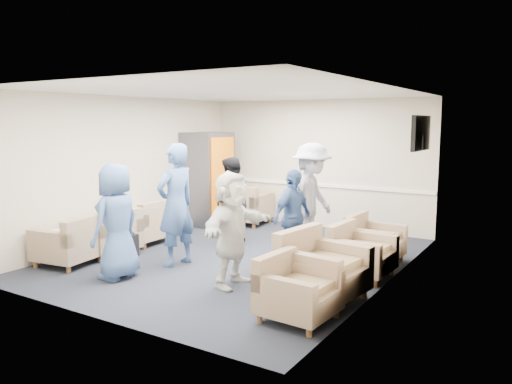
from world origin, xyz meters
The scene contains 25 objects.
floor centered at (0.00, 0.00, 0.00)m, with size 6.00×6.00×0.00m, color black.
ceiling centered at (0.00, 0.00, 2.70)m, with size 6.00×6.00×0.00m, color silver.
back_wall centered at (0.00, 3.00, 1.35)m, with size 5.00×0.02×2.70m, color beige.
front_wall centered at (0.00, -3.00, 1.35)m, with size 5.00×0.02×2.70m, color beige.
left_wall centered at (-2.50, 0.00, 1.35)m, with size 0.02×6.00×2.70m, color beige.
right_wall centered at (2.50, 0.00, 1.35)m, with size 0.02×6.00×2.70m, color beige.
chair_rail centered at (0.00, 2.98, 0.90)m, with size 4.98×0.04×0.06m, color white.
tv centered at (2.44, 1.80, 2.05)m, with size 0.10×1.00×0.58m.
armchair_left_near centered at (-1.99, -1.74, 0.33)m, with size 0.93×0.93×0.66m.
armchair_left_mid centered at (-1.93, -0.99, 0.33)m, with size 0.96×0.96×0.67m.
armchair_left_far centered at (-2.03, -0.06, 0.34)m, with size 0.88×0.88×0.69m.
armchair_right_near centered at (2.00, -1.83, 0.31)m, with size 0.83×0.83×0.63m.
armchair_right_midnear centered at (1.95, -1.08, 0.37)m, with size 1.05×1.05×0.74m.
armchair_right_midfar centered at (2.04, 0.09, 0.32)m, with size 0.85×0.85×0.65m.
armchair_right_far centered at (1.96, 0.93, 0.32)m, with size 0.82×0.82×0.64m.
armchair_corner centered at (-1.39, 2.35, 0.37)m, with size 0.99×0.99×0.74m.
vending_machine centered at (-2.09, 1.94, 1.01)m, with size 0.82×0.95×2.01m.
backpack centered at (-1.60, -0.88, 0.23)m, with size 0.29×0.24×0.44m.
pillow centered at (-2.00, -1.75, 0.51)m, with size 0.48×0.36×0.14m, color beige.
person_front_left centered at (-0.87, -1.80, 0.83)m, with size 0.81×0.53×1.66m, color #3E5E96.
person_mid_left centered at (-0.59, -0.85, 0.96)m, with size 0.70×0.46×1.91m, color #3E5E96.
person_back_left centered at (-0.64, 0.70, 0.80)m, with size 0.78×0.61×1.60m, color black.
person_back_right centered at (0.88, 0.93, 0.94)m, with size 1.22×0.70×1.89m, color white.
person_mid_right centered at (0.94, 0.12, 0.76)m, with size 0.89×0.37×1.51m, color #3E5E96.
person_front_right centered at (0.72, -1.22, 0.79)m, with size 1.47×0.47×1.58m, color silver.
Camera 1 is at (4.48, -6.68, 2.23)m, focal length 35.00 mm.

